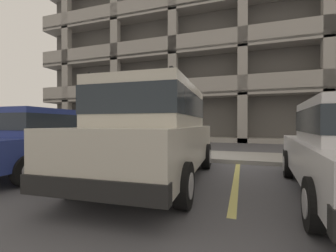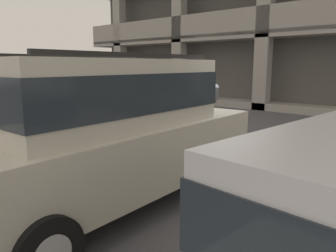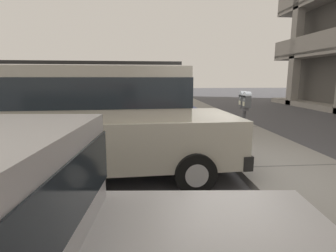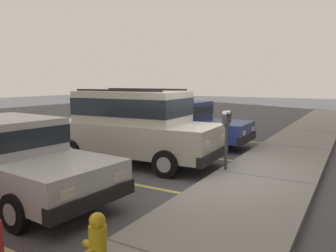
# 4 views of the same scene
# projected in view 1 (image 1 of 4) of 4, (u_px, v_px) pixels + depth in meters

# --- Properties ---
(ground_plane) EXTENTS (80.00, 80.00, 0.10)m
(ground_plane) POSITION_uv_depth(u_px,v_px,m) (184.00, 164.00, 6.91)
(ground_plane) COLOR #4C4C51
(sidewalk) EXTENTS (40.00, 2.20, 0.12)m
(sidewalk) POSITION_uv_depth(u_px,v_px,m) (193.00, 155.00, 8.14)
(sidewalk) COLOR gray
(sidewalk) RESTS_ON ground_plane
(parking_stall_lines) EXTENTS (12.79, 4.80, 0.01)m
(parking_stall_lines) POSITION_uv_depth(u_px,v_px,m) (237.00, 176.00, 5.08)
(parking_stall_lines) COLOR #DBD16B
(parking_stall_lines) RESTS_ON ground_plane
(silver_suv) EXTENTS (2.18, 4.86, 2.03)m
(silver_suv) POSITION_uv_depth(u_px,v_px,m) (156.00, 129.00, 4.75)
(silver_suv) COLOR beige
(silver_suv) RESTS_ON ground_plane
(red_sedan) EXTENTS (1.92, 4.52, 1.54)m
(red_sedan) POSITION_uv_depth(u_px,v_px,m) (45.00, 138.00, 5.71)
(red_sedan) COLOR navy
(red_sedan) RESTS_ON ground_plane
(parking_meter_near) EXTENTS (0.35, 0.12, 1.42)m
(parking_meter_near) POSITION_uv_depth(u_px,v_px,m) (182.00, 124.00, 7.29)
(parking_meter_near) COLOR #47474C
(parking_meter_near) RESTS_ON sidewalk
(parking_garage) EXTENTS (32.00, 10.00, 16.25)m
(parking_garage) POSITION_uv_depth(u_px,v_px,m) (243.00, 49.00, 18.99)
(parking_garage) COLOR #54514D
(parking_garage) RESTS_ON ground_plane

